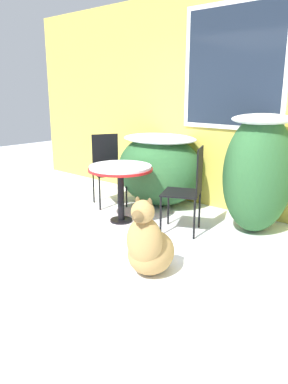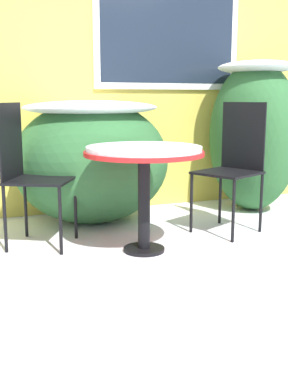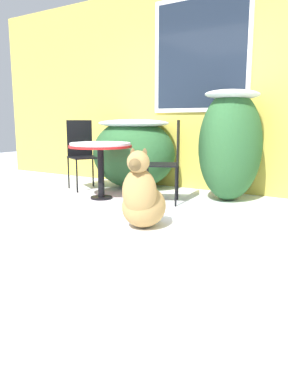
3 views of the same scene
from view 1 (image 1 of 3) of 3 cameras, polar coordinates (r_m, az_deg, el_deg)
ground_plane at (r=4.00m, az=-5.78°, el=-9.33°), size 16.00×16.00×0.00m
house_wall at (r=5.36m, az=11.83°, el=13.60°), size 8.00×0.10×3.00m
shrub_left at (r=5.51m, az=2.33°, el=3.74°), size 1.34×1.05×1.05m
shrub_middle at (r=4.61m, az=17.08°, el=3.07°), size 0.78×0.98×1.40m
patio_table at (r=4.75m, az=-3.60°, el=2.88°), size 0.82×0.82×0.74m
patio_chair_near_table at (r=5.57m, az=-5.57°, el=3.88°), size 0.58×0.58×1.03m
patio_chair_far_side at (r=4.41m, az=6.83°, el=0.80°), size 0.57×0.57×1.03m
dog at (r=3.45m, az=0.74°, el=-8.27°), size 0.55×0.71×0.78m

